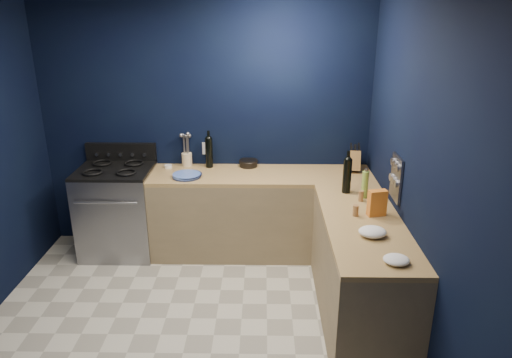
{
  "coord_description": "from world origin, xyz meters",
  "views": [
    {
      "loc": [
        0.62,
        -3.2,
        2.54
      ],
      "look_at": [
        0.55,
        1.0,
        1.0
      ],
      "focal_mm": 33.32,
      "sensor_mm": 36.0,
      "label": 1
    }
  ],
  "objects_px": {
    "plate_stack": "(187,175)",
    "crouton_bag": "(377,203)",
    "knife_block": "(354,161)",
    "utensil_crock": "(187,159)",
    "gas_range": "(119,212)"
  },
  "relations": [
    {
      "from": "gas_range",
      "to": "crouton_bag",
      "type": "xyz_separation_m",
      "value": [
        2.49,
        -1.01,
        0.55
      ]
    },
    {
      "from": "crouton_bag",
      "to": "knife_block",
      "type": "bearing_deg",
      "value": 76.25
    },
    {
      "from": "gas_range",
      "to": "utensil_crock",
      "type": "bearing_deg",
      "value": 20.58
    },
    {
      "from": "plate_stack",
      "to": "utensil_crock",
      "type": "distance_m",
      "value": 0.38
    },
    {
      "from": "plate_stack",
      "to": "crouton_bag",
      "type": "height_order",
      "value": "crouton_bag"
    },
    {
      "from": "utensil_crock",
      "to": "crouton_bag",
      "type": "distance_m",
      "value": 2.18
    },
    {
      "from": "plate_stack",
      "to": "knife_block",
      "type": "relative_size",
      "value": 1.37
    },
    {
      "from": "utensil_crock",
      "to": "knife_block",
      "type": "height_order",
      "value": "knife_block"
    },
    {
      "from": "plate_stack",
      "to": "knife_block",
      "type": "xyz_separation_m",
      "value": [
        1.73,
        0.24,
        0.09
      ]
    },
    {
      "from": "gas_range",
      "to": "utensil_crock",
      "type": "relative_size",
      "value": 6.61
    },
    {
      "from": "utensil_crock",
      "to": "knife_block",
      "type": "bearing_deg",
      "value": -4.16
    },
    {
      "from": "plate_stack",
      "to": "crouton_bag",
      "type": "relative_size",
      "value": 1.29
    },
    {
      "from": "utensil_crock",
      "to": "knife_block",
      "type": "relative_size",
      "value": 0.67
    },
    {
      "from": "knife_block",
      "to": "crouton_bag",
      "type": "relative_size",
      "value": 0.95
    },
    {
      "from": "gas_range",
      "to": "plate_stack",
      "type": "height_order",
      "value": "plate_stack"
    }
  ]
}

